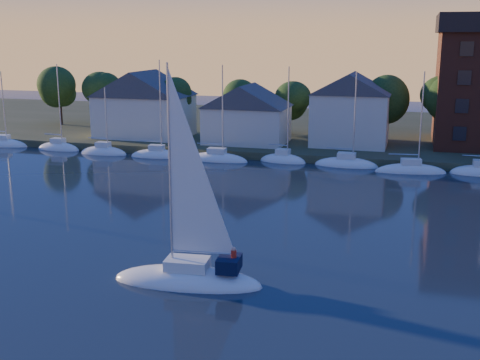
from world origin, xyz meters
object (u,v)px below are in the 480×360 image
at_px(clubhouse_west, 144,103).
at_px(hero_sailboat, 190,274).
at_px(clubhouse_centre, 247,113).
at_px(clubhouse_east, 351,108).

relative_size(clubhouse_west, hero_sailboat, 0.90).
height_order(clubhouse_centre, clubhouse_east, clubhouse_east).
bearing_deg(clubhouse_centre, clubhouse_west, 176.42).
bearing_deg(hero_sailboat, clubhouse_west, -67.96).
distance_m(clubhouse_east, hero_sailboat, 48.92).
distance_m(clubhouse_west, clubhouse_east, 30.02).
height_order(clubhouse_west, clubhouse_east, clubhouse_east).
bearing_deg(clubhouse_east, clubhouse_west, -178.09).
distance_m(clubhouse_centre, clubhouse_east, 14.17).
xyz_separation_m(clubhouse_west, clubhouse_east, (30.00, 1.00, 0.07)).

